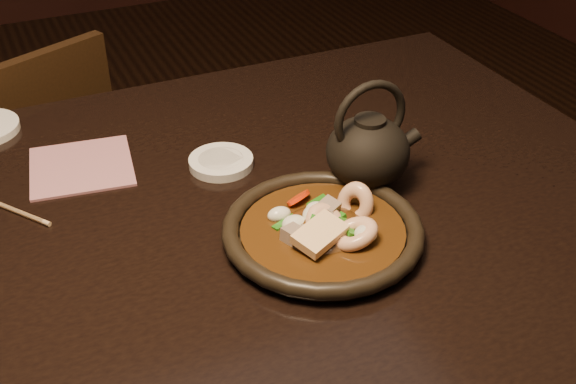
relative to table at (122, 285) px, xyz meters
name	(u,v)px	position (x,y,z in m)	size (l,w,h in m)	color
table	(122,285)	(0.00, 0.00, 0.00)	(1.60, 0.90, 0.75)	black
chair	(26,201)	(-0.09, 0.64, -0.24)	(0.50, 0.50, 0.80)	black
plate	(323,231)	(0.25, -0.11, 0.09)	(0.27, 0.27, 0.03)	black
stirfry	(325,227)	(0.26, -0.11, 0.10)	(0.15, 0.17, 0.06)	#361E09
soy_dish	(221,162)	(0.20, 0.12, 0.08)	(0.10, 0.10, 0.01)	silver
napkin	(81,166)	(0.00, 0.20, 0.08)	(0.15, 0.15, 0.00)	#975D68
teapot	(369,148)	(0.37, -0.02, 0.14)	(0.15, 0.12, 0.17)	black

